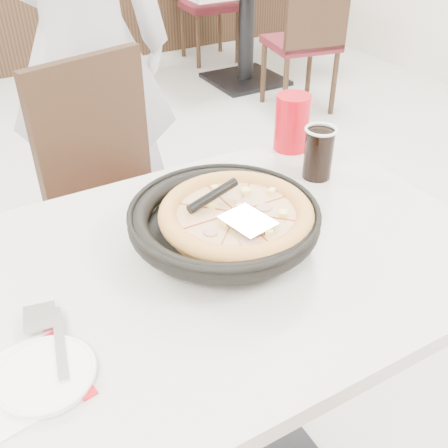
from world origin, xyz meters
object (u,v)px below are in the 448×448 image
red_cup (292,123)px  bg_table_right (246,33)px  side_plate (46,375)px  bg_chair_right_far (209,2)px  pizza_pan (224,227)px  chair_far (133,211)px  cola_glass (318,154)px  main_table (212,375)px  pizza (236,220)px  bg_chair_right_near (301,39)px  diner_person (83,45)px

red_cup → bg_table_right: (1.32, 2.36, -0.45)m
side_plate → bg_chair_right_far: (2.18, 3.47, -0.28)m
pizza_pan → bg_table_right: 3.20m
side_plate → bg_chair_right_far: size_ratio=0.17×
chair_far → side_plate: 0.96m
pizza_pan → cola_glass: 0.38m
main_table → cola_glass: bearing=21.9°
pizza → main_table: bearing=-167.1°
main_table → bg_table_right: same height
cola_glass → bg_table_right: 2.91m
chair_far → cola_glass: 0.69m
cola_glass → bg_chair_right_near: bg_chair_right_near is taller
pizza_pan → cola_glass: size_ratio=2.57×
cola_glass → side_plate: bearing=-158.5°
diner_person → bg_chair_right_far: bearing=-107.8°
pizza → diner_person: (0.04, 1.15, 0.08)m
pizza_pan → cola_glass: bearing=20.5°
chair_far → bg_chair_right_near: bearing=-156.1°
cola_glass → bg_chair_right_far: size_ratio=0.14×
bg_table_right → bg_chair_right_near: 0.66m
bg_table_right → bg_chair_right_far: (0.02, 0.63, 0.10)m
pizza → bg_table_right: 3.20m
pizza_pan → diner_person: size_ratio=0.19×
bg_chair_right_near → chair_far: bearing=-131.0°
side_plate → bg_chair_right_far: bearing=57.9°
red_cup → bg_chair_right_far: size_ratio=0.17×
pizza_pan → red_cup: 0.50m
pizza_pan → cola_glass: cola_glass is taller
red_cup → diner_person: diner_person is taller
chair_far → side_plate: size_ratio=5.99×
chair_far → pizza_pan: bearing=74.5°
side_plate → bg_chair_right_far: 4.11m
chair_far → pizza: size_ratio=3.19×
main_table → cola_glass: 0.63m
side_plate → bg_table_right: size_ratio=0.13×
cola_glass → diner_person: bearing=106.8°
cola_glass → bg_table_right: bearing=61.7°
bg_table_right → pizza: bearing=-122.4°
side_plate → cola_glass: size_ratio=1.22×
cola_glass → bg_chair_right_far: (1.39, 3.16, -0.34)m
pizza → cola_glass: bearing=23.7°
bg_chair_right_far → diner_person: bearing=57.3°
bg_chair_right_near → main_table: bearing=-121.1°
side_plate → main_table: bearing=21.1°
cola_glass → diner_person: size_ratio=0.07×
bg_chair_right_near → bg_chair_right_far: 1.28m
red_cup → diner_person: 0.90m
pizza_pan → bg_chair_right_far: 3.74m
red_cup → bg_chair_right_far: bearing=65.7°
chair_far → pizza_pan: 0.70m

